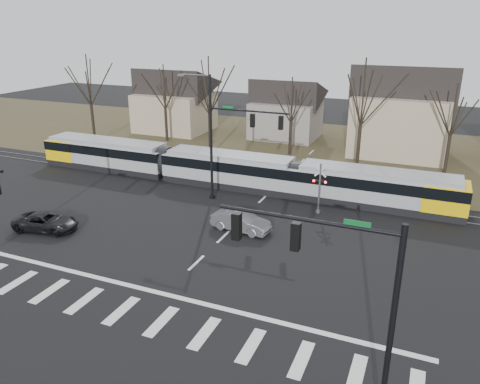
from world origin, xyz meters
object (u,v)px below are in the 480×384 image
at_px(suv, 46,222).
at_px(rail_crossing_signal, 319,190).
at_px(tram, 228,168).
at_px(sedan, 241,221).

height_order(suv, rail_crossing_signal, rail_crossing_signal).
relative_size(tram, rail_crossing_signal, 9.91).
distance_m(suv, rail_crossing_signal, 20.18).
bearing_deg(tram, rail_crossing_signal, -19.37).
xyz_separation_m(tram, suv, (-8.00, -13.83, -1.01)).
bearing_deg(suv, tram, -41.01).
bearing_deg(rail_crossing_signal, sedan, -128.90).
relative_size(sedan, rail_crossing_signal, 1.11).
xyz_separation_m(tram, sedan, (4.83, -8.53, -0.93)).
relative_size(sedan, suv, 0.92).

